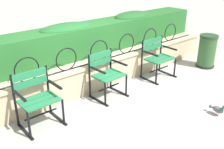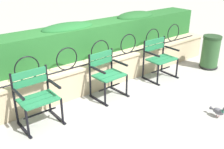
{
  "view_description": "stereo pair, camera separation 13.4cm",
  "coord_description": "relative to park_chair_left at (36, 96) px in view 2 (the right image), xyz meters",
  "views": [
    {
      "loc": [
        -2.7,
        -3.06,
        2.37
      ],
      "look_at": [
        0.0,
        0.11,
        0.55
      ],
      "focal_mm": 41.92,
      "sensor_mm": 36.0,
      "label": 1
    },
    {
      "loc": [
        -2.59,
        -3.14,
        2.37
      ],
      "look_at": [
        0.0,
        0.11,
        0.55
      ],
      "focal_mm": 41.92,
      "sensor_mm": 36.0,
      "label": 2
    }
  ],
  "objects": [
    {
      "name": "park_chair_right",
      "position": [
        2.8,
        0.02,
        -0.0
      ],
      "size": [
        0.65,
        0.53,
        0.85
      ],
      "color": "#237547",
      "rests_on": "ground"
    },
    {
      "name": "hedge_row",
      "position": [
        1.29,
        0.94,
        0.45
      ],
      "size": [
        6.69,
        0.62,
        0.72
      ],
      "color": "#236028",
      "rests_on": "stone_wall"
    },
    {
      "name": "park_chair_centre",
      "position": [
        1.39,
        0.04,
        -0.01
      ],
      "size": [
        0.59,
        0.55,
        0.84
      ],
      "color": "#237547",
      "rests_on": "ground"
    },
    {
      "name": "pigeon_near_chairs",
      "position": [
        2.36,
        -1.7,
        -0.35
      ],
      "size": [
        0.11,
        0.29,
        0.22
      ],
      "color": "#5B5B66",
      "rests_on": "ground"
    },
    {
      "name": "park_chair_left",
      "position": [
        0.0,
        0.0,
        0.0
      ],
      "size": [
        0.6,
        0.52,
        0.86
      ],
      "color": "#237547",
      "rests_on": "ground"
    },
    {
      "name": "stone_wall",
      "position": [
        1.3,
        0.46,
        -0.17
      ],
      "size": [
        6.83,
        0.41,
        0.57
      ],
      "color": "tan",
      "rests_on": "ground"
    },
    {
      "name": "ground_plane",
      "position": [
        1.3,
        -0.34,
        -0.46
      ],
      "size": [
        60.0,
        60.0,
        0.0
      ],
      "primitive_type": "plane",
      "color": "#9E9E99"
    },
    {
      "name": "iron_arch_fence",
      "position": [
        1.16,
        0.38,
        0.3
      ],
      "size": [
        6.3,
        0.02,
        0.42
      ],
      "color": "black",
      "rests_on": "stone_wall"
    },
    {
      "name": "trash_bin",
      "position": [
        4.16,
        -0.36,
        -0.09
      ],
      "size": [
        0.44,
        0.44,
        0.78
      ],
      "color": "#2D562D",
      "rests_on": "ground"
    }
  ]
}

